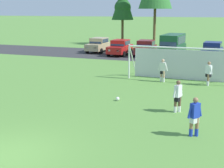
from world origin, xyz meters
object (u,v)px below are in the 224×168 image
parked_car_slot_left (120,47)px  player_winger_left (195,117)px  parked_car_slot_center (173,46)px  parked_car_slot_center_right (212,50)px  player_defender_far (178,96)px  parked_car_slot_far_left (99,45)px  player_striker_near (163,70)px  player_midfield_center (208,73)px  parked_car_slot_center_left (146,48)px  soccer_goal (180,62)px  soccer_ball (118,99)px

parked_car_slot_left → player_winger_left: bearing=-64.5°
parked_car_slot_left → parked_car_slot_center: (5.98, -0.54, 0.47)m
parked_car_slot_center → parked_car_slot_center_right: parked_car_slot_center is taller
player_defender_far → player_winger_left: size_ratio=1.00×
parked_car_slot_center → parked_car_slot_far_left: bearing=167.0°
player_striker_near → parked_car_slot_center: (-1.17, 11.47, 0.52)m
parked_car_slot_left → player_midfield_center: bearing=-49.5°
player_midfield_center → parked_car_slot_center_left: (-7.41, 12.45, 0.05)m
player_winger_left → parked_car_slot_center_right: parked_car_slot_center_right is taller
player_midfield_center → parked_car_slot_far_left: 19.19m
player_winger_left → soccer_goal: bearing=100.9°
parked_car_slot_far_left → parked_car_slot_center: (9.21, -2.13, 0.47)m
soccer_goal → player_striker_near: bearing=-134.6°
soccer_goal → parked_car_slot_center_right: 11.92m
player_striker_near → player_defender_far: (2.03, -6.63, 0.00)m
player_striker_near → player_midfield_center: (3.13, -0.03, 0.00)m
parked_car_slot_center → player_striker_near: bearing=-84.2°
player_striker_near → player_midfield_center: 3.13m
player_defender_far → parked_car_slot_far_left: size_ratio=0.38×
soccer_goal → player_winger_left: bearing=-79.1°
player_midfield_center → parked_car_slot_center: (-4.30, 11.50, 0.52)m
player_striker_near → parked_car_slot_far_left: size_ratio=0.38×
parked_car_slot_center_right → player_striker_near: bearing=-102.2°
soccer_goal → player_defender_far: (0.96, -7.72, -0.47)m
parked_car_slot_left → parked_car_slot_center: bearing=-5.2°
soccer_goal → parked_car_slot_center_left: size_ratio=1.75×
soccer_goal → parked_car_slot_center_right: soccer_goal is taller
soccer_ball → player_winger_left: 6.04m
soccer_ball → player_striker_near: (1.46, 5.68, 0.71)m
parked_car_slot_center_right → parked_car_slot_center_left: bearing=-176.4°
player_winger_left → parked_car_slot_center: size_ratio=0.33×
parked_car_slot_center_right → soccer_goal: bearing=-98.3°
player_striker_near → parked_car_slot_center_left: bearing=109.0°
parked_car_slot_far_left → parked_car_slot_center_left: 6.21m
parked_car_slot_far_left → parked_car_slot_left: 3.61m
player_midfield_center → player_winger_left: size_ratio=1.00×
player_striker_near → player_midfield_center: size_ratio=1.00×
soccer_ball → player_winger_left: size_ratio=0.13×
player_midfield_center → parked_car_slot_far_left: (-13.51, 13.63, 0.05)m
parked_car_slot_center → parked_car_slot_center_right: (3.95, 1.41, -0.47)m
parked_car_slot_center_right → player_winger_left: bearing=-89.1°
parked_car_slot_far_left → parked_car_slot_center_left: (6.10, -1.18, 0.00)m
player_defender_far → parked_car_slot_center_right: bearing=87.8°
player_striker_near → parked_car_slot_center_right: (2.78, 12.88, 0.05)m
player_midfield_center → soccer_goal: bearing=151.6°
parked_car_slot_center_left → player_striker_near: bearing=-71.0°
player_striker_near → parked_car_slot_center: 11.54m
soccer_goal → player_midfield_center: 2.39m
player_striker_near → parked_car_slot_left: bearing=120.7°
player_defender_far → player_winger_left: same height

